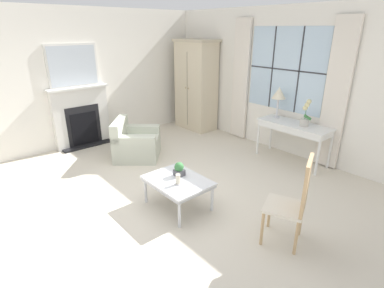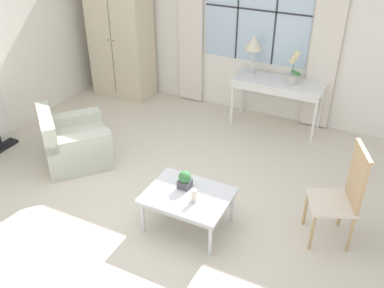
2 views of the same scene
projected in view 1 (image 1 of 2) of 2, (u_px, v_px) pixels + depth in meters
ground_plane at (161, 198)px, 4.52m from camera, size 14.00×14.00×0.00m
wall_back_windowed at (285, 82)px, 5.85m from camera, size 7.20×0.14×2.80m
wall_left at (101, 77)px, 6.51m from camera, size 0.06×7.20×2.80m
fireplace at (81, 113)px, 6.32m from camera, size 0.34×1.23×2.11m
armoire at (196, 85)px, 7.33m from camera, size 1.08×0.62×2.15m
console_table at (294, 128)px, 5.55m from camera, size 1.33×0.52×0.75m
table_lamp at (279, 94)px, 5.71m from camera, size 0.26×0.26×0.60m
potted_orchid at (305, 116)px, 5.31m from camera, size 0.20×0.16×0.49m
armchair_upholstered at (136, 144)px, 5.87m from camera, size 1.18×1.17×0.76m
side_chair_wooden at (295, 198)px, 3.37m from camera, size 0.58×0.58×1.10m
coffee_table at (178, 182)px, 4.17m from camera, size 0.88×0.68×0.43m
potted_plant_small at (179, 169)px, 4.23m from camera, size 0.14×0.14×0.20m
pillar_candle at (178, 180)px, 4.00m from camera, size 0.09×0.09×0.16m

